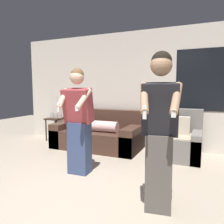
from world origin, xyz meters
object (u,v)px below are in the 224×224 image
object	(u,v)px
couch	(98,135)
armchair	(180,142)
person_left	(78,121)
person_right	(160,130)
side_table	(56,121)

from	to	relation	value
couch	armchair	size ratio (longest dim) A/B	2.10
person_left	person_right	world-z (taller)	person_right
couch	person_right	distance (m)	2.85
couch	person_right	world-z (taller)	person_right
person_left	side_table	bearing A→B (deg)	135.97
couch	side_table	xyz separation A→B (m)	(-1.40, 0.24, 0.20)
side_table	person_right	bearing A→B (deg)	-35.95
person_right	couch	bearing A→B (deg)	131.01
couch	armchair	distance (m)	1.83
armchair	side_table	xyz separation A→B (m)	(-3.23, 0.24, 0.19)
armchair	person_right	bearing A→B (deg)	-90.08
couch	person_right	xyz separation A→B (m)	(1.83, -2.10, 0.62)
couch	person_left	distance (m)	1.68
person_right	armchair	bearing A→B (deg)	89.92
couch	person_left	world-z (taller)	person_left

